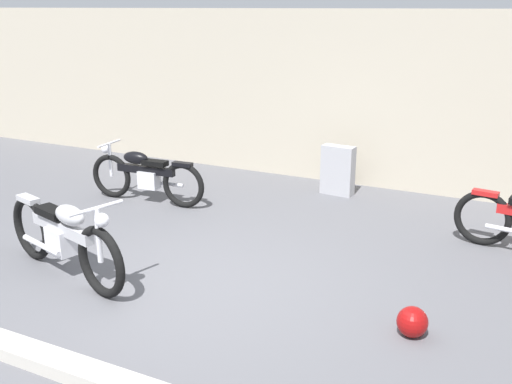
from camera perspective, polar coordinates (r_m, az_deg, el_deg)
name	(u,v)px	position (r m, az deg, el deg)	size (l,w,h in m)	color
ground_plane	(199,288)	(6.23, -5.56, -9.24)	(40.00, 40.00, 0.00)	#56565B
building_wall	(342,98)	(9.74, 8.35, 9.04)	(18.00, 0.30, 2.77)	#B2A893
curb_strip	(82,372)	(5.02, -16.57, -16.40)	(18.00, 0.24, 0.12)	#B7B2A8
stone_marker	(338,170)	(9.15, 7.94, 2.10)	(0.50, 0.20, 0.77)	#9E9EA3
helmet	(412,322)	(5.49, 14.93, -12.08)	(0.28, 0.28, 0.28)	maroon
motorcycle_silver	(64,237)	(6.59, -18.16, -4.15)	(2.08, 0.81, 0.96)	black
motorcycle_black	(145,175)	(8.83, -10.69, 1.60)	(1.92, 0.54, 0.86)	black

